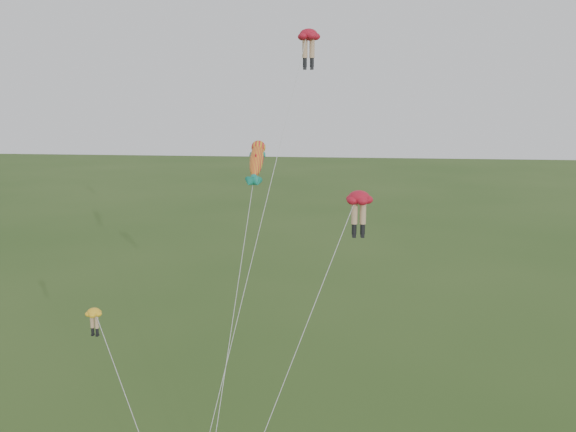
# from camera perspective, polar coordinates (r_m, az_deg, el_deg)

# --- Properties ---
(legs_kite_red_high) EXTENTS (5.20, 13.15, 22.11)m
(legs_kite_red_high) POSITION_cam_1_polar(r_m,az_deg,el_deg) (38.46, 1.67, 14.94)
(legs_kite_red_high) COLOR #AF1124
(legs_kite_red_high) RESTS_ON ground
(legs_kite_red_mid) EXTENTS (6.16, 6.26, 14.02)m
(legs_kite_red_mid) POSITION_cam_1_polar(r_m,az_deg,el_deg) (30.12, 6.11, 0.81)
(legs_kite_red_mid) COLOR #AF1124
(legs_kite_red_mid) RESTS_ON ground
(legs_kite_yellow) EXTENTS (5.09, 4.25, 8.45)m
(legs_kite_yellow) POSITION_cam_1_polar(r_m,az_deg,el_deg) (32.04, -16.46, -9.51)
(legs_kite_yellow) COLOR yellow
(legs_kite_yellow) RESTS_ON ground
(fish_kite) EXTENTS (1.29, 13.08, 15.91)m
(fish_kite) POSITION_cam_1_polar(r_m,az_deg,el_deg) (37.82, -2.82, 4.95)
(fish_kite) COLOR gold
(fish_kite) RESTS_ON ground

